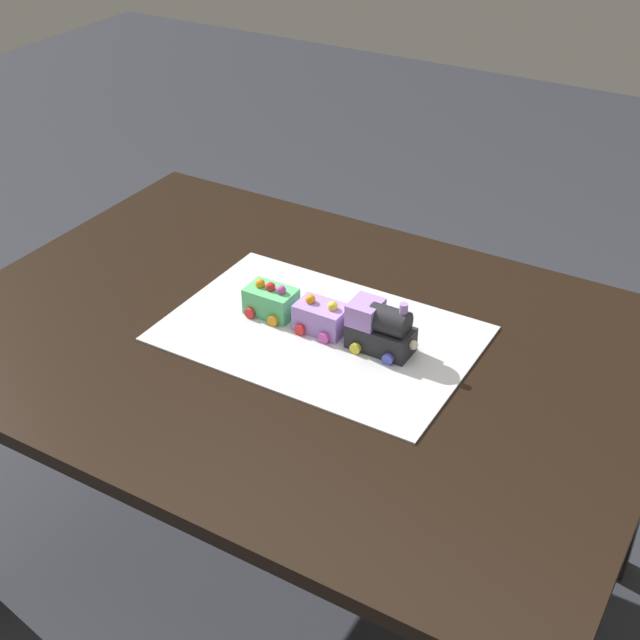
{
  "coord_description": "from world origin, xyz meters",
  "views": [
    {
      "loc": [
        -0.75,
        1.19,
        1.71
      ],
      "look_at": [
        -0.04,
        -0.03,
        0.77
      ],
      "focal_mm": 48.63,
      "sensor_mm": 36.0,
      "label": 1
    }
  ],
  "objects_px": {
    "cake_car_caboose_lavender": "(321,317)",
    "cake_car_gondola_mint_green": "(271,301)",
    "dining_table": "(297,378)",
    "cake_locomotive": "(380,328)"
  },
  "relations": [
    {
      "from": "cake_car_caboose_lavender",
      "to": "cake_car_gondola_mint_green",
      "type": "height_order",
      "value": "same"
    },
    {
      "from": "cake_car_caboose_lavender",
      "to": "cake_car_gondola_mint_green",
      "type": "distance_m",
      "value": 0.12
    },
    {
      "from": "cake_car_caboose_lavender",
      "to": "cake_car_gondola_mint_green",
      "type": "bearing_deg",
      "value": -0.0
    },
    {
      "from": "dining_table",
      "to": "cake_car_gondola_mint_green",
      "type": "relative_size",
      "value": 14.0
    },
    {
      "from": "cake_car_gondola_mint_green",
      "to": "dining_table",
      "type": "bearing_deg",
      "value": 155.6
    },
    {
      "from": "cake_locomotive",
      "to": "cake_car_gondola_mint_green",
      "type": "xyz_separation_m",
      "value": [
        0.25,
        -0.0,
        -0.02
      ]
    },
    {
      "from": "dining_table",
      "to": "cake_locomotive",
      "type": "distance_m",
      "value": 0.23
    },
    {
      "from": "cake_car_caboose_lavender",
      "to": "cake_car_gondola_mint_green",
      "type": "xyz_separation_m",
      "value": [
        0.12,
        -0.0,
        0.0
      ]
    },
    {
      "from": "dining_table",
      "to": "cake_car_gondola_mint_green",
      "type": "bearing_deg",
      "value": -24.4
    },
    {
      "from": "cake_locomotive",
      "to": "cake_car_caboose_lavender",
      "type": "distance_m",
      "value": 0.13
    }
  ]
}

